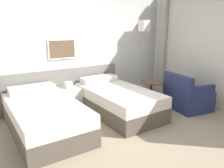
{
  "coord_description": "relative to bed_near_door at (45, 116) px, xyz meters",
  "views": [
    {
      "loc": [
        -2.15,
        -2.61,
        1.79
      ],
      "look_at": [
        0.22,
        0.97,
        0.68
      ],
      "focal_mm": 35.0,
      "sensor_mm": 36.0,
      "label": 1
    }
  ],
  "objects": [
    {
      "name": "ground_plane",
      "position": [
        1.16,
        -1.04,
        -0.28
      ],
      "size": [
        16.0,
        16.0,
        0.0
      ],
      "primitive_type": "plane",
      "color": "gray"
    },
    {
      "name": "side_table",
      "position": [
        2.51,
        -0.04,
        0.13
      ],
      "size": [
        0.52,
        0.52,
        0.57
      ],
      "color": "brown",
      "rests_on": "ground_plane"
    },
    {
      "name": "armchair",
      "position": [
        3.02,
        -0.67,
        0.0
      ],
      "size": [
        0.89,
        1.0,
        0.82
      ],
      "rotation": [
        0.0,
        0.0,
        1.38
      ],
      "color": "navy",
      "rests_on": "ground_plane"
    },
    {
      "name": "bed_near_window",
      "position": [
        1.56,
        0.0,
        0.0
      ],
      "size": [
        1.09,
        2.04,
        0.66
      ],
      "color": "brown",
      "rests_on": "ground_plane"
    },
    {
      "name": "floor_lamp",
      "position": [
        2.89,
        0.7,
        1.38
      ],
      "size": [
        0.24,
        0.24,
        1.98
      ],
      "color": "#9E9993",
      "rests_on": "ground_plane"
    },
    {
      "name": "bed_near_door",
      "position": [
        0.0,
        0.0,
        0.0
      ],
      "size": [
        1.09,
        2.04,
        0.66
      ],
      "color": "brown",
      "rests_on": "ground_plane"
    },
    {
      "name": "nightstand",
      "position": [
        0.78,
        0.76,
        -0.02
      ],
      "size": [
        0.49,
        0.41,
        0.64
      ],
      "color": "beige",
      "rests_on": "ground_plane"
    },
    {
      "name": "wall_headboard",
      "position": [
        1.14,
        1.07,
        1.02
      ],
      "size": [
        10.0,
        0.1,
        2.7
      ],
      "color": "silver",
      "rests_on": "ground_plane"
    }
  ]
}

